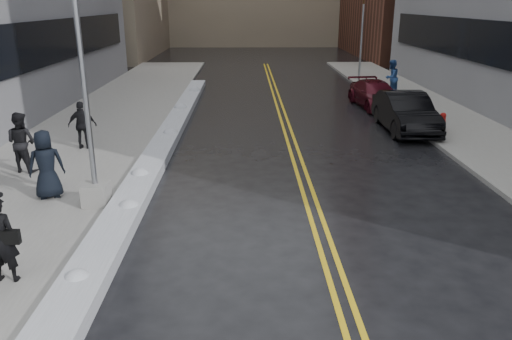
{
  "coord_description": "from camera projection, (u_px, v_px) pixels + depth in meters",
  "views": [
    {
      "loc": [
        0.7,
        -10.43,
        5.3
      ],
      "look_at": [
        0.94,
        1.39,
        1.3
      ],
      "focal_mm": 35.0,
      "sensor_mm": 36.0,
      "label": 1
    }
  ],
  "objects": [
    {
      "name": "car_maroon",
      "position": [
        375.0,
        94.0,
        26.16
      ],
      "size": [
        2.38,
        4.86,
        1.36
      ],
      "primitive_type": "imported",
      "rotation": [
        0.0,
        0.0,
        0.1
      ],
      "color": "#440A15",
      "rests_on": "ground"
    },
    {
      "name": "lane_line_right",
      "position": [
        292.0,
        134.0,
        21.08
      ],
      "size": [
        0.12,
        50.0,
        0.01
      ],
      "primitive_type": "cube",
      "color": "gold",
      "rests_on": "ground"
    },
    {
      "name": "pedestrian_c",
      "position": [
        46.0,
        165.0,
        13.53
      ],
      "size": [
        1.09,
        0.91,
        1.91
      ],
      "primitive_type": "imported",
      "rotation": [
        0.0,
        0.0,
        3.52
      ],
      "color": "black",
      "rests_on": "sidewalk_west"
    },
    {
      "name": "lamppost",
      "position": [
        88.0,
        117.0,
        12.58
      ],
      "size": [
        0.65,
        0.65,
        7.62
      ],
      "color": "gray",
      "rests_on": "sidewalk_west"
    },
    {
      "name": "pedestrian_d",
      "position": [
        82.0,
        125.0,
        18.19
      ],
      "size": [
        1.05,
        0.49,
        1.75
      ],
      "primitive_type": "imported",
      "rotation": [
        0.0,
        0.0,
        3.21
      ],
      "color": "black",
      "rests_on": "sidewalk_west"
    },
    {
      "name": "pedestrian_east",
      "position": [
        391.0,
        78.0,
        28.61
      ],
      "size": [
        1.24,
        1.22,
        2.02
      ],
      "primitive_type": "imported",
      "rotation": [
        0.0,
        0.0,
        3.87
      ],
      "color": "navy",
      "rests_on": "sidewalk_east"
    },
    {
      "name": "sidewalk_east",
      "position": [
        465.0,
        131.0,
        21.2
      ],
      "size": [
        4.0,
        50.0,
        0.15
      ],
      "primitive_type": "cube",
      "color": "gray",
      "rests_on": "ground"
    },
    {
      "name": "snow_ridge",
      "position": [
        164.0,
        143.0,
        19.03
      ],
      "size": [
        0.9,
        30.0,
        0.34
      ],
      "primitive_type": "cube",
      "color": "silver",
      "rests_on": "ground"
    },
    {
      "name": "ground",
      "position": [
        217.0,
        242.0,
        11.56
      ],
      "size": [
        160.0,
        160.0,
        0.0
      ],
      "primitive_type": "plane",
      "color": "black",
      "rests_on": "ground"
    },
    {
      "name": "sidewalk_west",
      "position": [
        92.0,
        133.0,
        20.9
      ],
      "size": [
        5.5,
        50.0,
        0.15
      ],
      "primitive_type": "cube",
      "color": "gray",
      "rests_on": "ground"
    },
    {
      "name": "pedestrian_fedora",
      "position": [
        1.0,
        239.0,
        9.44
      ],
      "size": [
        0.64,
        0.43,
        1.75
      ],
      "primitive_type": "imported",
      "rotation": [
        0.0,
        0.0,
        3.13
      ],
      "color": "black",
      "rests_on": "sidewalk_west"
    },
    {
      "name": "fire_hydrant",
      "position": [
        443.0,
        120.0,
        21.03
      ],
      "size": [
        0.26,
        0.26,
        0.73
      ],
      "color": "maroon",
      "rests_on": "sidewalk_east"
    },
    {
      "name": "pedestrian_b",
      "position": [
        21.0,
        142.0,
        15.67
      ],
      "size": [
        1.1,
        0.97,
        1.92
      ],
      "primitive_type": "imported",
      "rotation": [
        0.0,
        0.0,
        2.84
      ],
      "color": "black",
      "rests_on": "sidewalk_west"
    },
    {
      "name": "traffic_signal",
      "position": [
        362.0,
        32.0,
        33.36
      ],
      "size": [
        0.16,
        0.2,
        6.0
      ],
      "color": "gray",
      "rests_on": "sidewalk_east"
    },
    {
      "name": "lane_line_left",
      "position": [
        285.0,
        134.0,
        21.07
      ],
      "size": [
        0.12,
        50.0,
        0.01
      ],
      "primitive_type": "cube",
      "color": "gold",
      "rests_on": "ground"
    },
    {
      "name": "car_black",
      "position": [
        405.0,
        112.0,
        21.24
      ],
      "size": [
        1.78,
        5.01,
        1.65
      ],
      "primitive_type": "imported",
      "rotation": [
        0.0,
        0.0,
        -0.01
      ],
      "color": "black",
      "rests_on": "ground"
    }
  ]
}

